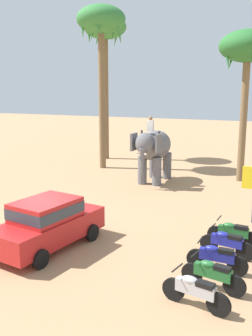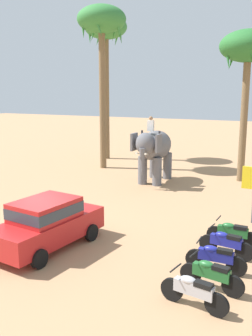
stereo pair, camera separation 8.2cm
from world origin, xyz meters
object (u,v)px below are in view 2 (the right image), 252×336
object	(u,v)px
motorcycle_second_in_row	(211,274)
motorcycle_mid_row	(216,257)
motorcycle_far_in_row	(233,233)
palm_tree_behind_elephant	(248,51)
elephant_with_mahout	(154,149)
palm_tree_left_of_road	(106,33)
car_sedan_foreground	(47,222)
palm_tree_near_hut	(102,27)
motorcycle_fourth_in_row	(226,243)
motorcycle_nearest_camera	(194,291)

from	to	relation	value
motorcycle_second_in_row	motorcycle_mid_row	xyz separation A→B (m)	(-0.14, 1.08, 0.00)
motorcycle_far_in_row	palm_tree_behind_elephant	world-z (taller)	palm_tree_behind_elephant
elephant_with_mahout	palm_tree_left_of_road	size ratio (longest dim) A/B	0.36
car_sedan_foreground	palm_tree_near_hut	bearing A→B (deg)	112.32
motorcycle_far_in_row	palm_tree_behind_elephant	bearing A→B (deg)	98.64
car_sedan_foreground	palm_tree_behind_elephant	world-z (taller)	palm_tree_behind_elephant
motorcycle_far_in_row	palm_tree_near_hut	bearing A→B (deg)	137.81
elephant_with_mahout	motorcycle_fourth_in_row	bearing A→B (deg)	-54.45
car_sedan_foreground	motorcycle_nearest_camera	world-z (taller)	car_sedan_foreground
motorcycle_second_in_row	motorcycle_mid_row	size ratio (longest dim) A/B	1.00
motorcycle_far_in_row	palm_tree_behind_elephant	xyz separation A→B (m)	(-1.53, 10.05, 6.98)
palm_tree_behind_elephant	motorcycle_second_in_row	bearing A→B (deg)	-83.09
motorcycle_nearest_camera	elephant_with_mahout	bearing A→B (deg)	116.81
motorcycle_fourth_in_row	palm_tree_left_of_road	distance (m)	20.84
motorcycle_nearest_camera	motorcycle_far_in_row	distance (m)	4.31
palm_tree_left_of_road	motorcycle_second_in_row	bearing A→B (deg)	-52.70
motorcycle_fourth_in_row	motorcycle_far_in_row	size ratio (longest dim) A/B	1.00
motorcycle_nearest_camera	palm_tree_left_of_road	xyz separation A→B (m)	(-12.34, 17.46, 9.02)
palm_tree_behind_elephant	palm_tree_near_hut	xyz separation A→B (m)	(-9.28, -0.26, 1.93)
motorcycle_nearest_camera	motorcycle_mid_row	bearing A→B (deg)	89.23
car_sedan_foreground	palm_tree_left_of_road	distance (m)	19.52
motorcycle_second_in_row	palm_tree_behind_elephant	distance (m)	15.13
motorcycle_mid_row	palm_tree_near_hut	distance (m)	18.40
motorcycle_far_in_row	elephant_with_mahout	bearing A→B (deg)	129.00
palm_tree_left_of_road	elephant_with_mahout	bearing A→B (deg)	-41.79
palm_tree_near_hut	motorcycle_fourth_in_row	bearing A→B (deg)	-44.92
motorcycle_mid_row	palm_tree_left_of_road	bearing A→B (deg)	128.87
motorcycle_nearest_camera	motorcycle_fourth_in_row	bearing A→B (deg)	88.85
elephant_with_mahout	motorcycle_mid_row	size ratio (longest dim) A/B	2.16
palm_tree_left_of_road	motorcycle_far_in_row	bearing A→B (deg)	-46.63
motorcycle_mid_row	motorcycle_far_in_row	size ratio (longest dim) A/B	1.00
motorcycle_fourth_in_row	palm_tree_near_hut	world-z (taller)	palm_tree_near_hut
palm_tree_near_hut	motorcycle_second_in_row	bearing A→B (deg)	-50.18
motorcycle_second_in_row	palm_tree_near_hut	xyz separation A→B (m)	(-10.90, 13.07, 8.91)
car_sedan_foreground	motorcycle_fourth_in_row	distance (m)	5.92
motorcycle_mid_row	palm_tree_near_hut	xyz separation A→B (m)	(-10.75, 11.99, 8.91)
car_sedan_foreground	elephant_with_mahout	size ratio (longest dim) A/B	1.09
motorcycle_fourth_in_row	motorcycle_second_in_row	bearing A→B (deg)	-87.38
palm_tree_behind_elephant	palm_tree_left_of_road	bearing A→B (deg)	164.14
motorcycle_nearest_camera	palm_tree_near_hut	distance (m)	19.83
palm_tree_near_hut	palm_tree_left_of_road	bearing A→B (deg)	115.67
motorcycle_fourth_in_row	palm_tree_left_of_road	size ratio (longest dim) A/B	0.17
motorcycle_mid_row	motorcycle_far_in_row	world-z (taller)	same
elephant_with_mahout	motorcycle_second_in_row	size ratio (longest dim) A/B	2.17
motorcycle_nearest_camera	palm_tree_behind_elephant	xyz separation A→B (m)	(-1.44, 14.36, 6.98)
car_sedan_foreground	palm_tree_behind_elephant	bearing A→B (deg)	72.84
motorcycle_mid_row	motorcycle_fourth_in_row	bearing A→B (deg)	88.21
motorcycle_mid_row	car_sedan_foreground	bearing A→B (deg)	-171.64
car_sedan_foreground	palm_tree_near_hut	size ratio (longest dim) A/B	0.40
motorcycle_second_in_row	motorcycle_fourth_in_row	bearing A→B (deg)	92.62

